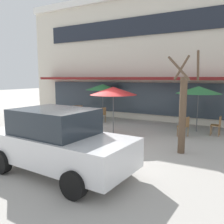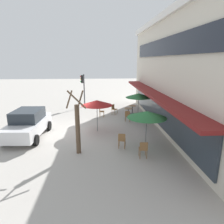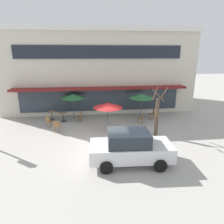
% 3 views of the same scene
% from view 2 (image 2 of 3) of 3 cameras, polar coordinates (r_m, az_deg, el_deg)
% --- Properties ---
extents(ground_plane, '(80.00, 80.00, 0.00)m').
position_cam_2_polar(ground_plane, '(14.30, -10.57, -5.24)').
color(ground_plane, '#ADA8A0').
extents(building_facade, '(18.00, 9.10, 7.79)m').
position_cam_2_polar(building_facade, '(15.74, 28.20, 9.64)').
color(building_facade, beige).
rests_on(building_facade, ground).
extents(cafe_table_near_wall, '(0.70, 0.70, 0.76)m').
position_cam_2_polar(cafe_table_near_wall, '(18.39, 5.83, 1.10)').
color(cafe_table_near_wall, '#333338').
rests_on(cafe_table_near_wall, ground).
extents(cafe_table_streetside, '(0.70, 0.70, 0.76)m').
position_cam_2_polar(cafe_table_streetside, '(17.35, 4.70, 0.30)').
color(cafe_table_streetside, '#333338').
rests_on(cafe_table_streetside, ground).
extents(patio_umbrella_green_folded, '(2.10, 2.10, 2.20)m').
position_cam_2_polar(patio_umbrella_green_folded, '(10.68, 9.95, -0.67)').
color(patio_umbrella_green_folded, '#4C4C51').
rests_on(patio_umbrella_green_folded, ground).
extents(patio_umbrella_cream_folded, '(2.10, 2.10, 2.20)m').
position_cam_2_polar(patio_umbrella_cream_folded, '(16.33, 7.60, 4.72)').
color(patio_umbrella_cream_folded, '#4C4C51').
rests_on(patio_umbrella_cream_folded, ground).
extents(patio_umbrella_corner_open, '(2.10, 2.10, 2.20)m').
position_cam_2_polar(patio_umbrella_corner_open, '(13.41, -4.33, 2.65)').
color(patio_umbrella_corner_open, '#4C4C51').
rests_on(patio_umbrella_corner_open, ground).
extents(cafe_chair_0, '(0.56, 0.56, 0.89)m').
position_cam_2_polar(cafe_chair_0, '(18.14, 0.54, 1.01)').
color(cafe_chair_0, olive).
rests_on(cafe_chair_0, ground).
extents(cafe_chair_1, '(0.47, 0.47, 0.89)m').
position_cam_2_polar(cafe_chair_1, '(11.21, 2.83, -7.81)').
color(cafe_chair_1, olive).
rests_on(cafe_chair_1, ground).
extents(cafe_chair_2, '(0.42, 0.42, 0.89)m').
position_cam_2_polar(cafe_chair_2, '(10.25, 8.94, -10.22)').
color(cafe_chair_2, olive).
rests_on(cafe_chair_2, ground).
extents(cafe_chair_3, '(0.47, 0.47, 0.89)m').
position_cam_2_polar(cafe_chair_3, '(15.97, 4.46, -0.93)').
color(cafe_chair_3, olive).
rests_on(cafe_chair_3, ground).
extents(cafe_chair_4, '(0.43, 0.43, 0.89)m').
position_cam_2_polar(cafe_chair_4, '(17.33, -3.17, 0.34)').
color(cafe_chair_4, olive).
rests_on(cafe_chair_4, ground).
extents(parked_sedan, '(4.29, 2.18, 1.76)m').
position_cam_2_polar(parked_sedan, '(13.75, -22.83, -3.12)').
color(parked_sedan, silver).
rests_on(parked_sedan, ground).
extents(street_tree, '(1.01, 1.01, 3.44)m').
position_cam_2_polar(street_tree, '(10.44, -9.82, -3.97)').
color(street_tree, brown).
rests_on(street_tree, ground).
extents(traffic_light_pole, '(0.26, 0.44, 3.40)m').
position_cam_2_polar(traffic_light_pole, '(21.06, -8.27, 7.67)').
color(traffic_light_pole, '#47474C').
rests_on(traffic_light_pole, ground).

